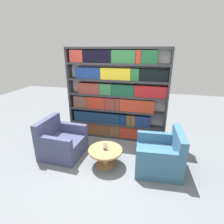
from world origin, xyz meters
name	(u,v)px	position (x,y,z in m)	size (l,w,h in m)	color
ground_plane	(100,169)	(0.00, 0.00, 0.00)	(14.00, 14.00, 0.00)	slate
bookshelf	(116,96)	(-0.01, 1.48, 1.19)	(2.61, 0.30, 2.40)	silver
armchair_left	(61,143)	(-1.04, 0.33, 0.29)	(0.91, 0.91, 0.86)	#42476B
armchair_right	(160,156)	(1.18, 0.33, 0.29)	(0.94, 0.94, 0.86)	#386684
coffee_table	(105,154)	(0.07, 0.17, 0.27)	(0.71, 0.71, 0.38)	#AD7F4C
table_sign	(105,146)	(0.07, 0.17, 0.45)	(0.10, 0.06, 0.17)	black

